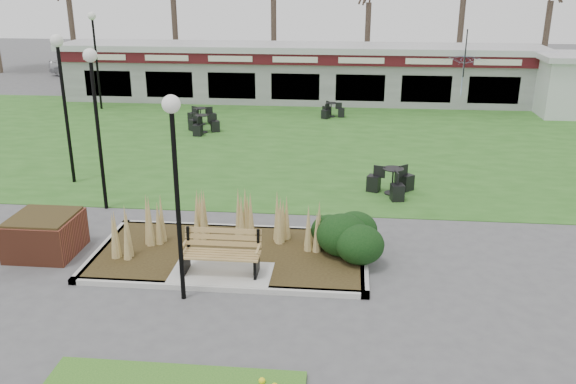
# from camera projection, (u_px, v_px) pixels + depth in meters

# --- Properties ---
(ground) EXTENTS (100.00, 100.00, 0.00)m
(ground) POSITION_uv_depth(u_px,v_px,m) (220.00, 281.00, 13.19)
(ground) COLOR #515154
(ground) RESTS_ON ground
(lawn) EXTENTS (34.00, 16.00, 0.02)m
(lawn) POSITION_uv_depth(u_px,v_px,m) (281.00, 140.00, 24.42)
(lawn) COLOR #2A5E1D
(lawn) RESTS_ON ground
(planting_bed) EXTENTS (6.75, 3.40, 1.27)m
(planting_bed) POSITION_uv_depth(u_px,v_px,m) (285.00, 242.00, 14.21)
(planting_bed) COLOR #2F2413
(planting_bed) RESTS_ON ground
(park_bench) EXTENTS (1.70, 0.66, 0.93)m
(park_bench) POSITION_uv_depth(u_px,v_px,m) (222.00, 252.00, 13.22)
(park_bench) COLOR #AD8C4E
(park_bench) RESTS_ON ground
(brick_planter) EXTENTS (1.50, 1.50, 0.95)m
(brick_planter) POSITION_uv_depth(u_px,v_px,m) (45.00, 234.00, 14.37)
(brick_planter) COLOR brown
(brick_planter) RESTS_ON ground
(food_pavilion) EXTENTS (24.60, 3.40, 2.90)m
(food_pavilion) POSITION_uv_depth(u_px,v_px,m) (298.00, 73.00, 31.39)
(food_pavilion) COLOR gray
(food_pavilion) RESTS_ON ground
(lamp_post_near_right) EXTENTS (0.35, 0.35, 4.20)m
(lamp_post_near_right) POSITION_uv_depth(u_px,v_px,m) (174.00, 155.00, 11.46)
(lamp_post_near_right) COLOR black
(lamp_post_near_right) RESTS_ON ground
(lamp_post_mid_left) EXTENTS (0.38, 0.38, 4.61)m
(lamp_post_mid_left) POSITION_uv_depth(u_px,v_px,m) (61.00, 77.00, 18.31)
(lamp_post_mid_left) COLOR black
(lamp_post_mid_left) RESTS_ON ground
(lamp_post_mid_right) EXTENTS (0.37, 0.37, 4.46)m
(lamp_post_mid_right) POSITION_uv_depth(u_px,v_px,m) (94.00, 94.00, 16.20)
(lamp_post_mid_right) COLOR black
(lamp_post_mid_right) RESTS_ON ground
(lamp_post_far_left) EXTENTS (0.38, 0.38, 4.61)m
(lamp_post_far_left) POSITION_uv_depth(u_px,v_px,m) (94.00, 39.00, 28.85)
(lamp_post_far_left) COLOR black
(lamp_post_far_left) RESTS_ON ground
(bistro_set_a) EXTENTS (1.40, 1.29, 0.75)m
(bistro_set_a) POSITION_uv_depth(u_px,v_px,m) (202.00, 127.00, 25.39)
(bistro_set_a) COLOR black
(bistro_set_a) RESTS_ON ground
(bistro_set_b) EXTENTS (1.37, 1.24, 0.73)m
(bistro_set_b) POSITION_uv_depth(u_px,v_px,m) (201.00, 119.00, 26.78)
(bistro_set_b) COLOR black
(bistro_set_b) RESTS_ON ground
(bistro_set_c) EXTENTS (1.07, 1.23, 0.65)m
(bistro_set_c) POSITION_uv_depth(u_px,v_px,m) (331.00, 112.00, 28.22)
(bistro_set_c) COLOR black
(bistro_set_c) RESTS_ON ground
(bistro_set_d) EXTENTS (1.48, 1.42, 0.80)m
(bistro_set_d) POSITION_uv_depth(u_px,v_px,m) (392.00, 185.00, 18.30)
(bistro_set_d) COLOR black
(bistro_set_d) RESTS_ON ground
(patio_umbrella) EXTENTS (2.80, 2.82, 2.77)m
(patio_umbrella) POSITION_uv_depth(u_px,v_px,m) (463.00, 75.00, 28.71)
(patio_umbrella) COLOR black
(patio_umbrella) RESTS_ON ground
(car_silver) EXTENTS (4.34, 2.07, 1.43)m
(car_silver) POSITION_uv_depth(u_px,v_px,m) (83.00, 65.00, 39.60)
(car_silver) COLOR #B7B8BD
(car_silver) RESTS_ON ground
(car_black) EXTENTS (4.12, 1.60, 1.34)m
(car_black) POSITION_uv_depth(u_px,v_px,m) (172.00, 67.00, 39.06)
(car_black) COLOR black
(car_black) RESTS_ON ground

